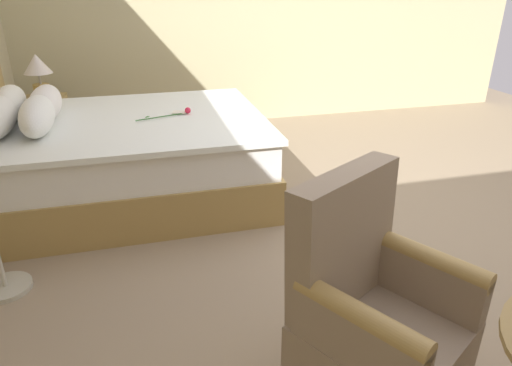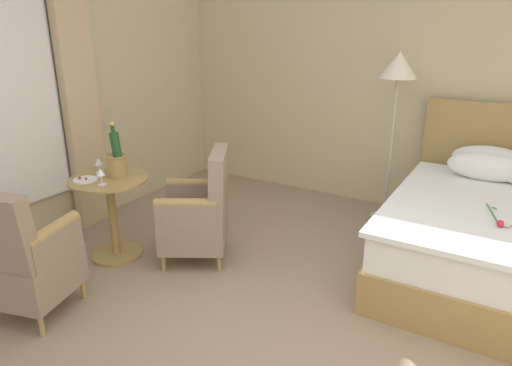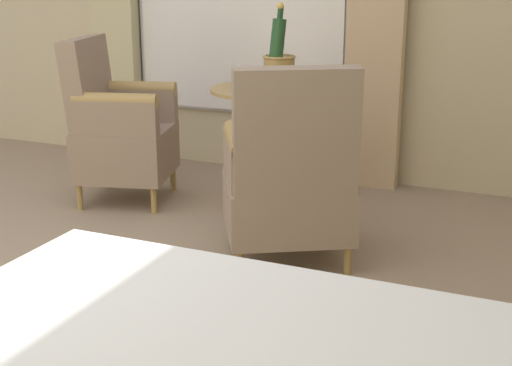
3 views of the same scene
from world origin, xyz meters
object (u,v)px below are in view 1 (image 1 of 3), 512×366
(bed, at_px, (120,153))
(armchair_by_window, at_px, (373,313))
(nightstand, at_px, (49,128))
(bedside_lamp, at_px, (38,70))

(bed, distance_m, armchair_by_window, 2.45)
(nightstand, xyz_separation_m, armchair_by_window, (-3.37, -1.67, 0.13))
(bed, bearing_deg, armchair_by_window, -156.31)
(nightstand, bearing_deg, bed, -148.68)
(bedside_lamp, height_order, armchair_by_window, bedside_lamp)
(armchair_by_window, bearing_deg, bedside_lamp, 26.35)
(bedside_lamp, bearing_deg, bed, -148.68)
(bed, height_order, armchair_by_window, bed)
(bedside_lamp, distance_m, armchair_by_window, 3.78)
(bed, bearing_deg, bedside_lamp, 31.32)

